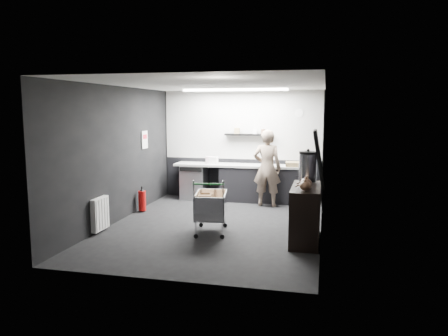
# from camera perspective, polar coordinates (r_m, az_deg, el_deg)

# --- Properties ---
(floor) EXTENTS (5.50, 5.50, 0.00)m
(floor) POSITION_cam_1_polar(r_m,az_deg,el_deg) (8.52, -1.18, -7.59)
(floor) COLOR black
(floor) RESTS_ON ground
(ceiling) EXTENTS (5.50, 5.50, 0.00)m
(ceiling) POSITION_cam_1_polar(r_m,az_deg,el_deg) (8.22, -1.23, 10.87)
(ceiling) COLOR silver
(ceiling) RESTS_ON wall_back
(wall_back) EXTENTS (5.50, 0.00, 5.50)m
(wall_back) POSITION_cam_1_polar(r_m,az_deg,el_deg) (10.94, 2.35, 3.03)
(wall_back) COLOR black
(wall_back) RESTS_ON floor
(wall_front) EXTENTS (5.50, 0.00, 5.50)m
(wall_front) POSITION_cam_1_polar(r_m,az_deg,el_deg) (5.66, -8.07, -1.53)
(wall_front) COLOR black
(wall_front) RESTS_ON floor
(wall_left) EXTENTS (0.00, 5.50, 5.50)m
(wall_left) POSITION_cam_1_polar(r_m,az_deg,el_deg) (8.96, -13.70, 1.75)
(wall_left) COLOR black
(wall_left) RESTS_ON floor
(wall_right) EXTENTS (0.00, 5.50, 5.50)m
(wall_right) POSITION_cam_1_polar(r_m,az_deg,el_deg) (8.01, 12.80, 1.08)
(wall_right) COLOR black
(wall_right) RESTS_ON floor
(kitchen_wall_panel) EXTENTS (3.95, 0.02, 1.70)m
(kitchen_wall_panel) POSITION_cam_1_polar(r_m,az_deg,el_deg) (10.89, 2.34, 5.64)
(kitchen_wall_panel) COLOR beige
(kitchen_wall_panel) RESTS_ON wall_back
(dado_panel) EXTENTS (3.95, 0.02, 1.00)m
(dado_panel) POSITION_cam_1_polar(r_m,az_deg,el_deg) (11.02, 2.30, -1.39)
(dado_panel) COLOR black
(dado_panel) RESTS_ON wall_back
(floating_shelf) EXTENTS (1.20, 0.22, 0.04)m
(floating_shelf) POSITION_cam_1_polar(r_m,az_deg,el_deg) (10.75, 3.27, 4.38)
(floating_shelf) COLOR black
(floating_shelf) RESTS_ON wall_back
(wall_clock) EXTENTS (0.20, 0.03, 0.20)m
(wall_clock) POSITION_cam_1_polar(r_m,az_deg,el_deg) (10.70, 9.78, 7.10)
(wall_clock) COLOR white
(wall_clock) RESTS_ON wall_back
(poster) EXTENTS (0.02, 0.30, 0.40)m
(poster) POSITION_cam_1_polar(r_m,az_deg,el_deg) (10.11, -10.33, 3.65)
(poster) COLOR white
(poster) RESTS_ON wall_left
(poster_red_band) EXTENTS (0.02, 0.22, 0.10)m
(poster_red_band) POSITION_cam_1_polar(r_m,az_deg,el_deg) (10.11, -10.31, 4.05)
(poster_red_band) COLOR red
(poster_red_band) RESTS_ON poster
(radiator) EXTENTS (0.10, 0.50, 0.60)m
(radiator) POSITION_cam_1_polar(r_m,az_deg,el_deg) (8.32, -15.90, -5.78)
(radiator) COLOR white
(radiator) RESTS_ON wall_left
(ceiling_strip) EXTENTS (2.40, 0.20, 0.04)m
(ceiling_strip) POSITION_cam_1_polar(r_m,az_deg,el_deg) (10.02, 1.42, 10.15)
(ceiling_strip) COLOR white
(ceiling_strip) RESTS_ON ceiling
(prep_counter) EXTENTS (3.20, 0.61, 0.90)m
(prep_counter) POSITION_cam_1_polar(r_m,az_deg,el_deg) (10.70, 2.70, -1.90)
(prep_counter) COLOR black
(prep_counter) RESTS_ON floor
(person) EXTENTS (0.67, 0.45, 1.78)m
(person) POSITION_cam_1_polar(r_m,az_deg,el_deg) (10.10, 5.64, -0.02)
(person) COLOR #B9A893
(person) RESTS_ON floor
(shopping_cart) EXTENTS (0.67, 0.99, 1.00)m
(shopping_cart) POSITION_cam_1_polar(r_m,az_deg,el_deg) (7.97, -1.73, -5.13)
(shopping_cart) COLOR silver
(shopping_cart) RESTS_ON floor
(sideboard) EXTENTS (0.54, 1.27, 1.90)m
(sideboard) POSITION_cam_1_polar(r_m,az_deg,el_deg) (7.59, 10.74, -4.95)
(sideboard) COLOR black
(sideboard) RESTS_ON floor
(fire_extinguisher) EXTENTS (0.16, 0.16, 0.54)m
(fire_extinguisher) POSITION_cam_1_polar(r_m,az_deg,el_deg) (9.77, -10.64, -4.13)
(fire_extinguisher) COLOR #AD0C0B
(fire_extinguisher) RESTS_ON floor
(cardboard_box) EXTENTS (0.54, 0.42, 0.10)m
(cardboard_box) POSITION_cam_1_polar(r_m,az_deg,el_deg) (10.43, 9.47, 0.49)
(cardboard_box) COLOR #947C4F
(cardboard_box) RESTS_ON prep_counter
(pink_tub) EXTENTS (0.18, 0.18, 0.18)m
(pink_tub) POSITION_cam_1_polar(r_m,az_deg,el_deg) (10.82, -1.98, 1.05)
(pink_tub) COLOR silver
(pink_tub) RESTS_ON prep_counter
(white_container) EXTENTS (0.21, 0.17, 0.17)m
(white_container) POSITION_cam_1_polar(r_m,az_deg,el_deg) (10.74, -1.37, 1.00)
(white_container) COLOR white
(white_container) RESTS_ON prep_counter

